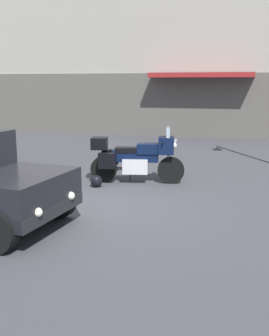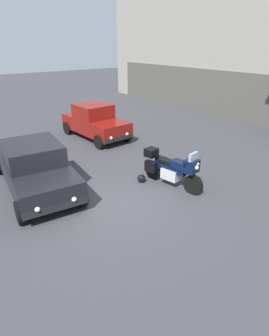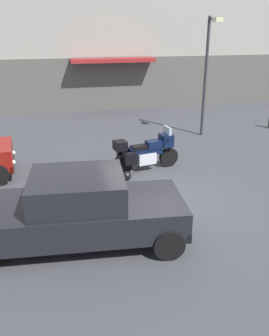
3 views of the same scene
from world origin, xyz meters
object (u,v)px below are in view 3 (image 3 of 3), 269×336
at_px(motorcycle, 145,152).
at_px(helmet, 127,176).
at_px(streetlamp_curbside, 208,66).
at_px(car_sedan_far, 77,210).

height_order(motorcycle, helmet, motorcycle).
height_order(helmet, streetlamp_curbside, streetlamp_curbside).
height_order(motorcycle, streetlamp_curbside, streetlamp_curbside).
distance_m(motorcycle, helmet, 1.11).
height_order(helmet, car_sedan_far, car_sedan_far).
xyz_separation_m(motorcycle, streetlamp_curbside, (3.39, 3.17, 2.25)).
bearing_deg(motorcycle, car_sedan_far, -134.54).
distance_m(car_sedan_far, streetlamp_curbside, 9.24).
bearing_deg(streetlamp_curbside, motorcycle, -136.94).
xyz_separation_m(motorcycle, car_sedan_far, (-2.47, -3.65, 0.16)).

